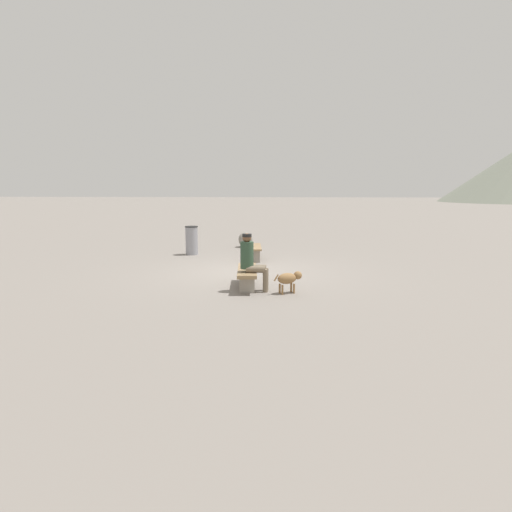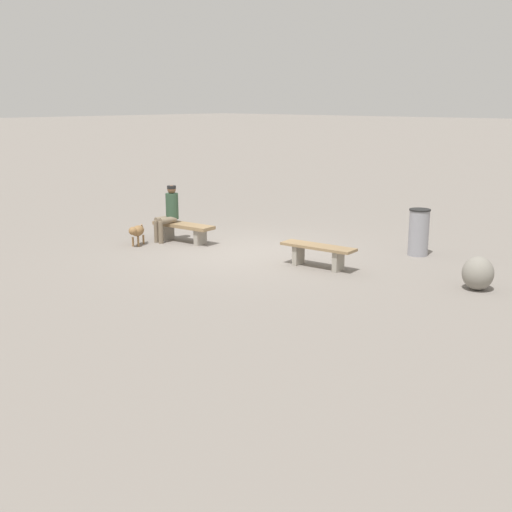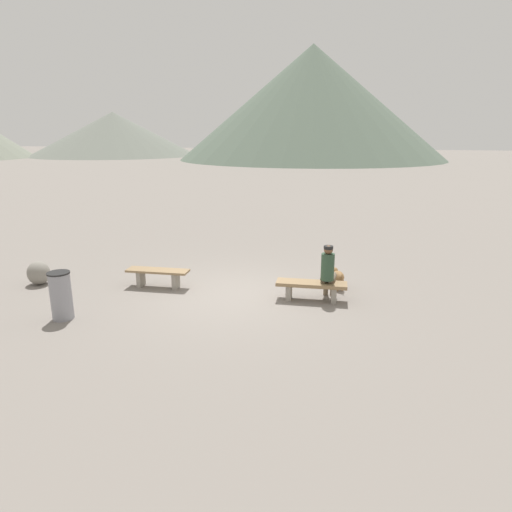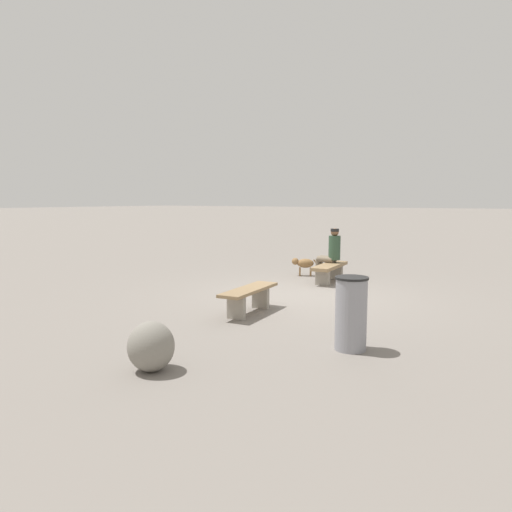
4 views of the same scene
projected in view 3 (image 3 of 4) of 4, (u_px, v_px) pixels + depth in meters
The scene contains 9 objects.
ground at pixel (233, 296), 10.27m from camera, with size 210.00×210.00×0.06m, color gray.
bench_left at pixel (158, 274), 10.71m from camera, with size 1.54×0.55×0.45m.
bench_right at pixel (311, 287), 9.86m from camera, with size 1.59×0.58×0.43m.
seated_person at pixel (328, 270), 9.79m from camera, with size 0.32×0.61×1.28m.
dog at pixel (338, 276), 10.61m from camera, with size 0.42×0.61×0.47m.
trash_bin at pixel (61, 296), 8.83m from camera, with size 0.44×0.44×0.98m.
boulder at pixel (39, 273), 10.93m from camera, with size 0.53×0.54×0.58m, color gray.
distant_peak_1 at pixel (114, 134), 75.50m from camera, with size 27.78×27.78×7.19m, color slate.
distant_peak_2 at pixel (312, 103), 63.69m from camera, with size 38.06×38.06×15.75m, color #566656.
Camera 3 is at (3.18, -9.13, 3.59)m, focal length 31.19 mm.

